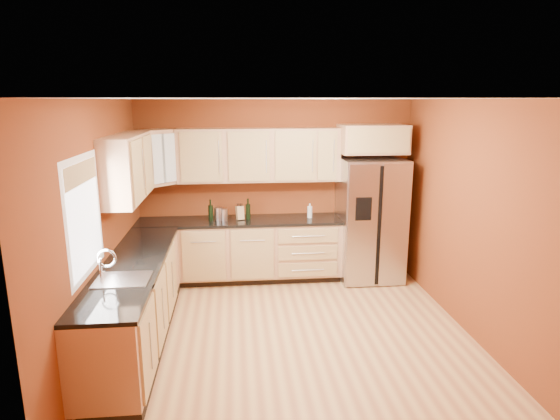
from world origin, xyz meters
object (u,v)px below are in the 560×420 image
object	(u,v)px
knife_block	(240,213)
soap_dispenser	(310,211)
wine_bottle_a	(248,209)
canister_left	(218,214)
refrigerator	(370,220)

from	to	relation	value
knife_block	soap_dispenser	xyz separation A→B (m)	(1.01, 0.01, 0.01)
knife_block	soap_dispenser	distance (m)	1.01
wine_bottle_a	knife_block	xyz separation A→B (m)	(-0.12, -0.01, -0.05)
knife_block	canister_left	bearing A→B (deg)	168.64
refrigerator	wine_bottle_a	xyz separation A→B (m)	(-1.77, 0.08, 0.18)
refrigerator	knife_block	bearing A→B (deg)	177.64
canister_left	soap_dispenser	bearing A→B (deg)	1.97
canister_left	knife_block	world-z (taller)	knife_block
wine_bottle_a	knife_block	size ratio (longest dim) A/B	1.55
knife_block	soap_dispenser	world-z (taller)	soap_dispenser
wine_bottle_a	canister_left	bearing A→B (deg)	-174.39
knife_block	refrigerator	bearing A→B (deg)	-20.48
refrigerator	wine_bottle_a	bearing A→B (deg)	177.32
refrigerator	canister_left	size ratio (longest dim) A/B	9.48
refrigerator	knife_block	distance (m)	1.90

